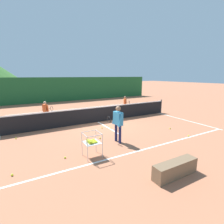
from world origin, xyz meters
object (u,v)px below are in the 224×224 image
object	(u,v)px
ball_cart	(92,142)
tennis_net	(98,114)
tennis_ball_0	(16,138)
courtside_bench	(175,169)
tennis_ball_3	(100,138)
tennis_ball_5	(110,128)
student_1	(125,103)
tennis_ball_4	(116,126)
tennis_ball_1	(12,175)
tennis_ball_7	(102,128)
tennis_ball_9	(89,140)
instructor	(118,121)
tennis_ball_2	(170,128)
student_0	(46,110)
tennis_ball_6	(188,136)
tennis_ball_8	(65,158)

from	to	relation	value
ball_cart	tennis_net	bearing A→B (deg)	62.83
tennis_ball_0	courtside_bench	distance (m)	6.96
tennis_ball_3	tennis_ball_5	bearing A→B (deg)	44.00
student_1	tennis_ball_4	distance (m)	4.11
tennis_ball_1	tennis_ball_7	world-z (taller)	same
tennis_ball_7	tennis_ball_9	bearing A→B (deg)	-135.52
instructor	tennis_ball_2	xyz separation A→B (m)	(3.46, 0.15, -0.94)
tennis_ball_4	tennis_ball_9	bearing A→B (deg)	-151.22
student_0	courtside_bench	distance (m)	8.44
instructor	tennis_ball_9	world-z (taller)	instructor
tennis_ball_3	tennis_ball_5	xyz separation A→B (m)	(1.14, 1.10, 0.00)
tennis_ball_3	ball_cart	bearing A→B (deg)	-124.82
tennis_ball_7	tennis_net	bearing A→B (deg)	75.13
instructor	courtside_bench	size ratio (longest dim) A/B	1.08
instructor	tennis_ball_5	world-z (taller)	instructor
ball_cart	tennis_ball_1	bearing A→B (deg)	179.02
tennis_ball_4	courtside_bench	distance (m)	5.13
tennis_ball_6	tennis_ball_1	bearing A→B (deg)	176.85
tennis_ball_8	courtside_bench	bearing A→B (deg)	-46.23
student_0	tennis_ball_1	xyz separation A→B (m)	(-1.83, -5.75, -0.76)
tennis_ball_7	tennis_ball_8	distance (m)	3.62
tennis_net	tennis_ball_4	world-z (taller)	tennis_net
ball_cart	tennis_ball_1	world-z (taller)	ball_cart
student_0	tennis_ball_5	world-z (taller)	student_0
ball_cart	tennis_ball_0	xyz separation A→B (m)	(-2.41, 3.35, -0.55)
tennis_ball_2	tennis_ball_7	xyz separation A→B (m)	(-3.22, 1.93, 0.00)
ball_cart	tennis_ball_2	bearing A→B (deg)	9.99
instructor	tennis_ball_2	distance (m)	3.59
tennis_ball_7	tennis_ball_9	distance (m)	1.80
tennis_ball_9	tennis_ball_4	bearing A→B (deg)	28.78
tennis_ball_0	tennis_ball_4	distance (m)	5.09
tennis_ball_5	tennis_ball_0	bearing A→B (deg)	170.20
student_0	student_1	world-z (taller)	student_0
tennis_ball_2	ball_cart	bearing A→B (deg)	-170.01
tennis_net	tennis_ball_3	distance (m)	2.95
tennis_ball_9	courtside_bench	bearing A→B (deg)	-73.22
student_1	student_0	bearing A→B (deg)	179.95
instructor	tennis_ball_5	xyz separation A→B (m)	(0.62, 1.83, -0.94)
tennis_ball_4	tennis_ball_9	size ratio (longest dim) A/B	1.00
tennis_ball_1	tennis_ball_9	bearing A→B (deg)	26.60
student_0	tennis_ball_5	distance (m)	4.37
ball_cart	tennis_ball_0	bearing A→B (deg)	125.69
tennis_ball_0	tennis_ball_5	xyz separation A→B (m)	(4.56, -0.79, 0.00)
tennis_ball_0	tennis_ball_5	bearing A→B (deg)	-9.80
tennis_ball_3	tennis_ball_4	size ratio (longest dim) A/B	1.00
student_1	tennis_ball_7	xyz separation A→B (m)	(-3.52, -2.98, -0.73)
tennis_net	tennis_ball_7	bearing A→B (deg)	-104.87
tennis_ball_7	tennis_ball_6	bearing A→B (deg)	-45.61
ball_cart	tennis_ball_3	xyz separation A→B (m)	(1.02, 1.46, -0.55)
tennis_net	tennis_ball_4	size ratio (longest dim) A/B	161.47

